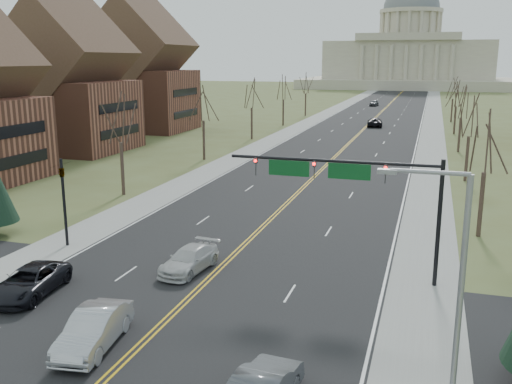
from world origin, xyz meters
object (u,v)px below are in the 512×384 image
Objects in this scene: car_sb_inner_second at (189,260)px; car_far_sb at (374,103)px; street_light at (452,289)px; signal_left at (63,193)px; car_sb_inner_lead at (94,329)px; car_sb_outer_lead at (29,282)px; car_far_nb at (375,122)px; signal_mast at (348,180)px.

car_sb_inner_second is 129.04m from car_far_sb.
street_light reaches higher than car_sb_inner_second.
car_sb_inner_lead is (9.66, -11.78, -2.86)m from signal_left.
street_light is 22.30m from car_sb_outer_lead.
car_far_nb is at bearing 97.02° from street_light.
car_sb_inner_lead is at bearing -128.26° from signal_mast.
car_sb_outer_lead reaches higher than car_sb_inner_second.
signal_left is (-18.95, 0.00, -2.05)m from signal_mast.
signal_left is at bearing 180.00° from signal_mast.
street_light is 15.32m from car_sb_inner_lead.
car_far_nb is (-11.24, 91.33, -4.39)m from street_light.
street_light is at bearing -14.55° from car_sb_inner_lead.
signal_mast is at bearing 88.41° from car_far_nb.
street_light is at bearing -21.50° from car_sb_outer_lead.
signal_mast is at bearing -0.00° from signal_left.
car_far_sb is (-16.26, 140.54, -4.40)m from street_light.
car_sb_outer_lead is (3.14, -7.81, -2.95)m from signal_left.
car_sb_inner_second is (6.77, 5.82, -0.04)m from car_sb_outer_lead.
car_sb_outer_lead is at bearing -132.20° from car_sb_inner_second.
car_sb_inner_lead is at bearing 173.27° from street_light.
street_light is at bearing -31.69° from car_sb_inner_second.
car_far_sb is (7.98, 127.04, -2.89)m from signal_left.
car_sb_inner_lead is at bearing -50.65° from signal_left.
car_far_sb is (-5.02, 49.21, -0.01)m from car_far_nb.
street_light is at bearing -29.12° from signal_left.
signal_mast reaches higher than signal_left.
car_far_nb is (3.08, 79.81, 0.11)m from car_sb_inner_second.
car_far_sb is at bearing 94.93° from signal_mast.
car_far_sb is (-10.97, 127.04, -4.94)m from signal_mast.
signal_left is at bearing 121.53° from car_sb_inner_lead.
car_sb_outer_lead is 134.93m from car_far_sb.
car_far_nb reaches higher than car_far_sb.
car_far_sb reaches higher than car_sb_outer_lead.
signal_left reaches higher than car_sb_inner_lead.
car_sb_outer_lead is 1.13× the size of car_far_sb.
signal_left is at bearing -88.11° from car_far_sb.
car_sb_inner_lead reaches higher than car_far_sb.
signal_left is 1.22× the size of car_sb_inner_second.
car_sb_inner_second is 1.03× the size of car_far_sb.
street_light reaches higher than car_sb_inner_lead.
car_sb_outer_lead is (-21.09, 5.69, -4.46)m from street_light.
street_light is 1.85× the size of car_sb_inner_second.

